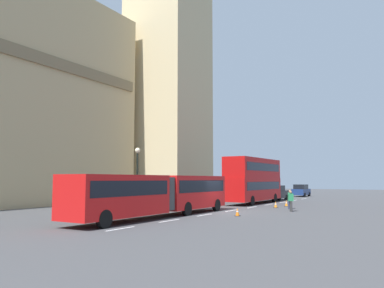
# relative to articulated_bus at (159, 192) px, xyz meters

# --- Properties ---
(ground_plane) EXTENTS (160.00, 160.00, 0.00)m
(ground_plane) POSITION_rel_articulated_bus_xyz_m (5.93, -1.99, -1.74)
(ground_plane) COLOR #424244
(lane_centre_marking) EXTENTS (39.00, 0.16, 0.01)m
(lane_centre_marking) POSITION_rel_articulated_bus_xyz_m (12.27, -1.99, -1.74)
(lane_centre_marking) COLOR silver
(lane_centre_marking) RESTS_ON ground_plane
(articulated_bus) EXTENTS (15.93, 2.54, 2.90)m
(articulated_bus) POSITION_rel_articulated_bus_xyz_m (0.00, 0.00, 0.00)
(articulated_bus) COLOR red
(articulated_bus) RESTS_ON ground_plane
(double_decker_bus) EXTENTS (10.81, 2.54, 4.90)m
(double_decker_bus) POSITION_rel_articulated_bus_xyz_m (17.71, 0.00, 0.97)
(double_decker_bus) COLOR #B20F0F
(double_decker_bus) RESTS_ON ground_plane
(sedan_lead) EXTENTS (4.40, 1.86, 1.85)m
(sedan_lead) POSITION_rel_articulated_bus_xyz_m (25.85, 0.21, -0.83)
(sedan_lead) COLOR black
(sedan_lead) RESTS_ON ground_plane
(sedan_trailing) EXTENTS (4.40, 1.86, 1.85)m
(sedan_trailing) POSITION_rel_articulated_bus_xyz_m (37.77, 0.26, -0.83)
(sedan_trailing) COLOR navy
(sedan_trailing) RESTS_ON ground_plane
(traffic_cone_west) EXTENTS (0.36, 0.36, 0.58)m
(traffic_cone_west) POSITION_rel_articulated_bus_xyz_m (3.63, -4.36, -1.46)
(traffic_cone_west) COLOR black
(traffic_cone_west) RESTS_ON ground_plane
(traffic_cone_middle) EXTENTS (0.36, 0.36, 0.58)m
(traffic_cone_middle) POSITION_rel_articulated_bus_xyz_m (12.96, -4.05, -1.46)
(traffic_cone_middle) COLOR black
(traffic_cone_middle) RESTS_ON ground_plane
(traffic_cone_east) EXTENTS (0.36, 0.36, 0.58)m
(traffic_cone_east) POSITION_rel_articulated_bus_xyz_m (15.35, -4.32, -1.46)
(traffic_cone_east) COLOR black
(traffic_cone_east) RESTS_ON ground_plane
(street_lamp) EXTENTS (0.44, 0.44, 5.27)m
(street_lamp) POSITION_rel_articulated_bus_xyz_m (3.17, 4.51, 1.31)
(street_lamp) COLOR black
(street_lamp) RESTS_ON ground_plane
(pedestrian_near_cones) EXTENTS (0.43, 0.47, 1.69)m
(pedestrian_near_cones) POSITION_rel_articulated_bus_xyz_m (9.32, -6.57, -0.83)
(pedestrian_near_cones) COLOR #333333
(pedestrian_near_cones) RESTS_ON ground_plane
(pedestrian_by_kerb) EXTENTS (0.41, 0.36, 1.69)m
(pedestrian_by_kerb) POSITION_rel_articulated_bus_xyz_m (11.93, -5.72, -0.83)
(pedestrian_by_kerb) COLOR #262D4C
(pedestrian_by_kerb) RESTS_ON ground_plane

